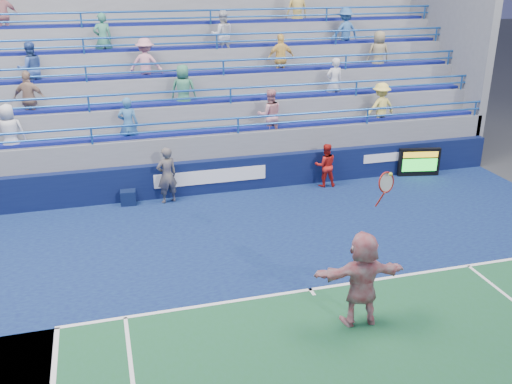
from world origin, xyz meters
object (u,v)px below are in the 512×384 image
object	(u,v)px
serve_speed_board	(419,162)
judge_chair	(128,196)
tennis_player	(362,279)
ball_girl	(325,165)
line_judge	(167,175)

from	to	relation	value
serve_speed_board	judge_chair	distance (m)	9.91
tennis_player	ball_girl	world-z (taller)	tennis_player
ball_girl	line_judge	bearing A→B (deg)	8.72
line_judge	serve_speed_board	bearing A→B (deg)	163.61
serve_speed_board	line_judge	size ratio (longest dim) A/B	0.81
serve_speed_board	tennis_player	size ratio (longest dim) A/B	0.44
tennis_player	serve_speed_board	bearing A→B (deg)	52.50
serve_speed_board	tennis_player	xyz separation A→B (m)	(-5.78, -7.53, 0.52)
judge_chair	line_judge	size ratio (longest dim) A/B	0.46
judge_chair	line_judge	world-z (taller)	line_judge
serve_speed_board	judge_chair	size ratio (longest dim) A/B	1.76
serve_speed_board	ball_girl	size ratio (longest dim) A/B	0.99
serve_speed_board	judge_chair	xyz separation A→B (m)	(-9.91, 0.12, -0.24)
judge_chair	line_judge	xyz separation A→B (m)	(1.19, -0.20, 0.63)
judge_chair	tennis_player	world-z (taller)	tennis_player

